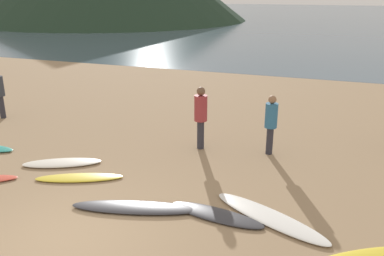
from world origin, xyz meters
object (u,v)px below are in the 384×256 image
Objects in this scene: person_2 at (271,120)px; person_3 at (201,113)px; surfboard_4 at (136,207)px; surfboard_5 at (216,215)px; surfboard_6 at (269,217)px; surfboard_3 at (79,178)px; surfboard_2 at (62,163)px.

person_3 is (-1.91, -0.27, 0.08)m from person_2.
surfboard_4 is 1.33× the size of surfboard_5.
surfboard_6 is at bearing 78.32° from person_2.
surfboard_4 is at bearing -45.91° from surfboard_3.
surfboard_5 reaches higher than surfboard_3.
surfboard_2 reaches higher than surfboard_5.
person_3 reaches higher than surfboard_4.
person_3 is (0.17, 3.66, 1.01)m from surfboard_4.
surfboard_5 is at bearing -31.24° from surfboard_3.
surfboard_6 is (1.02, 0.27, 0.00)m from surfboard_5.
person_2 is (2.08, 3.93, 0.93)m from surfboard_4.
surfboard_5 is 1.13× the size of person_3.
surfboard_3 is at bearing 142.13° from surfboard_4.
surfboard_3 is 4.60m from surfboard_6.
surfboard_2 is 3.93m from person_3.
surfboard_3 is 3.69m from person_3.
surfboard_3 is at bearing -39.56° from person_3.
person_3 is (-1.47, 3.34, 1.02)m from surfboard_5.
surfboard_6 reaches higher than surfboard_5.
surfboard_5 is 0.76× the size of surfboard_6.
surfboard_4 is 3.80m from person_3.
surfboard_2 is at bearing 174.45° from surfboard_5.
surfboard_2 is at bearing 124.81° from surfboard_3.
surfboard_4 reaches higher than surfboard_3.
surfboard_3 is at bearing -58.10° from surfboard_2.
person_3 is at bearing 30.16° from surfboard_3.
person_3 reaches higher than surfboard_6.
surfboard_4 is 1.67m from surfboard_5.
surfboard_5 is at bearing -139.39° from surfboard_6.
surfboard_2 is 0.76× the size of surfboard_6.
surfboard_5 is (1.64, 0.31, -0.01)m from surfboard_4.
person_2 is at bearing 14.42° from surfboard_3.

